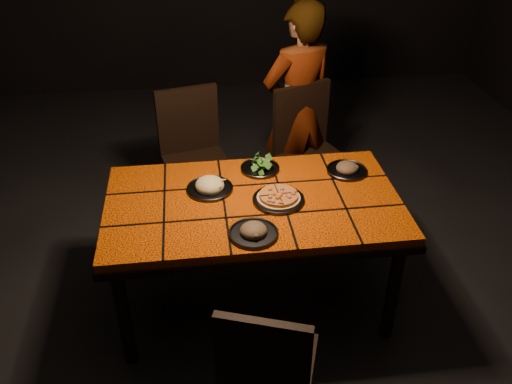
{
  "coord_description": "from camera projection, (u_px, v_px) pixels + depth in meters",
  "views": [
    {
      "loc": [
        -0.3,
        -2.42,
        2.4
      ],
      "look_at": [
        0.01,
        -0.03,
        0.82
      ],
      "focal_mm": 38.0,
      "sensor_mm": 36.0,
      "label": 1
    }
  ],
  "objects": [
    {
      "name": "dining_table",
      "position": [
        253.0,
        211.0,
        2.99
      ],
      "size": [
        1.62,
        0.92,
        0.75
      ],
      "color": "#E45407",
      "rests_on": "ground"
    },
    {
      "name": "plate_mushroom_a",
      "position": [
        253.0,
        231.0,
        2.67
      ],
      "size": [
        0.25,
        0.25,
        0.08
      ],
      "color": "#333338",
      "rests_on": "dining_table"
    },
    {
      "name": "plate_salad",
      "position": [
        260.0,
        166.0,
        3.2
      ],
      "size": [
        0.23,
        0.23,
        0.07
      ],
      "color": "#333338",
      "rests_on": "dining_table"
    },
    {
      "name": "chair_near",
      "position": [
        267.0,
        366.0,
        2.33
      ],
      "size": [
        0.5,
        0.5,
        0.87
      ],
      "rotation": [
        0.0,
        0.0,
        2.8
      ],
      "color": "black",
      "rests_on": "ground"
    },
    {
      "name": "plate_pasta",
      "position": [
        210.0,
        187.0,
        3.02
      ],
      "size": [
        0.26,
        0.26,
        0.09
      ],
      "color": "#333338",
      "rests_on": "dining_table"
    },
    {
      "name": "room_shell",
      "position": [
        253.0,
        67.0,
        2.54
      ],
      "size": [
        6.04,
        7.04,
        3.08
      ],
      "color": "black",
      "rests_on": "ground"
    },
    {
      "name": "diner",
      "position": [
        298.0,
        108.0,
        3.89
      ],
      "size": [
        0.66,
        0.55,
        1.54
      ],
      "primitive_type": "imported",
      "rotation": [
        0.0,
        0.0,
        3.51
      ],
      "color": "brown",
      "rests_on": "ground"
    },
    {
      "name": "plate_mushroom_b",
      "position": [
        347.0,
        169.0,
        3.18
      ],
      "size": [
        0.24,
        0.24,
        0.08
      ],
      "color": "#333338",
      "rests_on": "dining_table"
    },
    {
      "name": "chair_far_left",
      "position": [
        193.0,
        148.0,
        3.84
      ],
      "size": [
        0.53,
        0.53,
        0.97
      ],
      "rotation": [
        0.0,
        0.0,
        0.23
      ],
      "color": "black",
      "rests_on": "ground"
    },
    {
      "name": "chair_far_right",
      "position": [
        308.0,
        145.0,
        3.86
      ],
      "size": [
        0.58,
        0.58,
        0.98
      ],
      "rotation": [
        0.0,
        0.0,
        0.38
      ],
      "color": "black",
      "rests_on": "ground"
    },
    {
      "name": "plate_pizza",
      "position": [
        279.0,
        198.0,
        2.93
      ],
      "size": [
        0.28,
        0.28,
        0.04
      ],
      "color": "#333338",
      "rests_on": "dining_table"
    }
  ]
}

